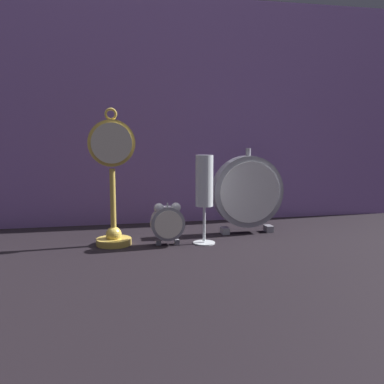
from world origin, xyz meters
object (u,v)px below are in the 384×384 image
Objects in this scene: mantel_clock_silver at (248,192)px; pocket_watch_on_stand at (112,183)px; champagne_flute at (204,187)px; alarm_clock_twin_bell at (168,222)px.

pocket_watch_on_stand is at bearing -171.26° from mantel_clock_silver.
mantel_clock_silver is at bearing 31.61° from champagne_flute.
pocket_watch_on_stand is at bearing 168.58° from alarm_clock_twin_bell.
champagne_flute is at bearing -3.73° from alarm_clock_twin_bell.
champagne_flute is (0.22, -0.03, -0.01)m from pocket_watch_on_stand.
alarm_clock_twin_bell is at bearing 176.27° from champagne_flute.
champagne_flute is at bearing -148.39° from mantel_clock_silver.
alarm_clock_twin_bell is (0.13, -0.03, -0.10)m from pocket_watch_on_stand.
mantel_clock_silver is at bearing 8.74° from pocket_watch_on_stand.
pocket_watch_on_stand reaches higher than champagne_flute.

